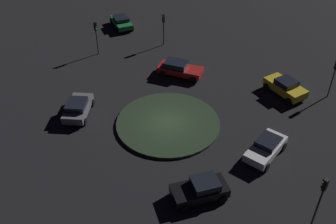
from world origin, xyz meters
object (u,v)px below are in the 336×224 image
object	(u,v)px
traffic_light_west	(322,193)
car_black	(201,189)
traffic_light_southeast	(164,24)
car_yellow	(285,87)
car_green	(121,22)
car_grey	(78,108)
traffic_light_south	(335,71)
car_white	(266,147)
car_red	(179,68)
traffic_light_east	(96,32)

from	to	relation	value
traffic_light_west	car_black	bearing A→B (deg)	30.17
traffic_light_west	traffic_light_southeast	xyz separation A→B (m)	(27.09, -1.74, -0.35)
car_black	traffic_light_southeast	world-z (taller)	traffic_light_southeast
car_yellow	car_green	bearing A→B (deg)	-163.49
car_grey	traffic_light_south	xyz separation A→B (m)	(-7.22, -22.24, 2.02)
car_white	traffic_light_southeast	distance (m)	20.49
traffic_light_south	traffic_light_west	bearing A→B (deg)	52.77
car_white	traffic_light_southeast	xyz separation A→B (m)	(20.40, -0.50, 1.90)
car_yellow	traffic_light_west	xyz separation A→B (m)	(-12.90, 8.03, 2.20)
car_red	traffic_light_west	world-z (taller)	traffic_light_west
traffic_light_east	traffic_light_south	bearing A→B (deg)	38.04
car_grey	car_green	size ratio (longest dim) A/B	1.04
traffic_light_east	traffic_light_south	world-z (taller)	traffic_light_south
traffic_light_east	traffic_light_south	xyz separation A→B (m)	(-17.38, -17.34, 0.08)
car_green	traffic_light_south	distance (m)	26.30
car_grey	traffic_light_west	bearing A→B (deg)	-119.64
car_red	traffic_light_west	xyz separation A→B (m)	(-20.28, 0.41, 2.23)
car_white	traffic_light_southeast	size ratio (longest dim) A/B	1.20
car_black	car_green	size ratio (longest dim) A/B	0.98
car_black	traffic_light_southeast	size ratio (longest dim) A/B	1.10
traffic_light_southeast	car_red	bearing A→B (deg)	11.91
car_black	traffic_light_southeast	distance (m)	23.23
car_grey	car_yellow	size ratio (longest dim) A/B	1.02
car_white	traffic_light_south	size ratio (longest dim) A/B	1.15
traffic_light_west	car_yellow	bearing A→B (deg)	-48.69
traffic_light_southeast	car_yellow	bearing A→B (deg)	46.88
car_green	car_grey	bearing A→B (deg)	151.22
car_yellow	traffic_light_east	size ratio (longest dim) A/B	1.14
traffic_light_east	car_yellow	bearing A→B (deg)	35.31
car_red	traffic_light_southeast	world-z (taller)	traffic_light_southeast
car_grey	traffic_light_east	world-z (taller)	traffic_light_east
car_grey	car_white	xyz separation A→B (m)	(-11.34, -11.98, 0.01)
car_white	car_grey	bearing A→B (deg)	-69.93
car_green	traffic_light_east	size ratio (longest dim) A/B	1.11
car_grey	traffic_light_southeast	size ratio (longest dim) A/B	1.17
traffic_light_east	car_white	bearing A→B (deg)	11.32
car_yellow	traffic_light_west	world-z (taller)	traffic_light_west
traffic_light_west	traffic_light_south	world-z (taller)	traffic_light_west
car_grey	car_black	xyz separation A→B (m)	(-12.96, -5.30, 0.02)
car_black	car_white	xyz separation A→B (m)	(1.61, -6.68, -0.01)
traffic_light_southeast	traffic_light_west	bearing A→B (deg)	19.28
car_green	traffic_light_west	size ratio (longest dim) A/B	0.99
traffic_light_east	car_grey	bearing A→B (deg)	-32.67
traffic_light_west	traffic_light_south	distance (m)	15.79
traffic_light_south	car_white	bearing A→B (deg)	31.42
car_yellow	traffic_light_east	world-z (taller)	traffic_light_east
traffic_light_east	car_red	bearing A→B (deg)	31.36
car_black	car_green	distance (m)	29.06
car_black	traffic_light_east	distance (m)	23.20
car_red	car_white	xyz separation A→B (m)	(-13.58, -0.83, -0.02)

